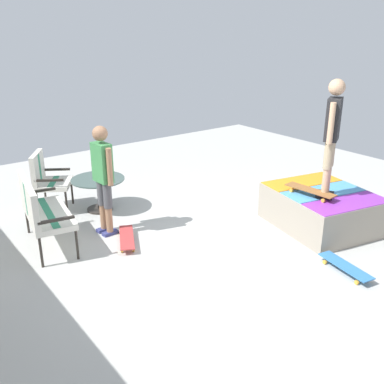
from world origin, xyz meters
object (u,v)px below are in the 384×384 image
patio_table (98,188)px  person_skater (332,130)px  skateboard_spare (345,266)px  skate_ramp (323,208)px  patio_bench (39,207)px  skateboard_on_ramp (310,190)px  patio_chair_near_house (46,176)px  skateboard_by_bench (127,238)px  person_watching (103,173)px

patio_table → person_skater: 3.88m
skateboard_spare → skate_ramp: bearing=-40.7°
patio_bench → patio_table: bearing=-58.9°
skate_ramp → skateboard_on_ramp: (0.01, 0.36, 0.38)m
skateboard_spare → patio_bench: bearing=43.1°
patio_bench → patio_chair_near_house: (1.27, -0.56, -0.00)m
person_skater → skateboard_by_bench: person_skater is taller
patio_chair_near_house → person_watching: person_watching is taller
patio_table → skateboard_on_ramp: 3.48m
patio_chair_near_house → skateboard_on_ramp: size_ratio=1.25×
skateboard_by_bench → skateboard_on_ramp: skateboard_on_ramp is taller
patio_chair_near_house → skate_ramp: bearing=-135.1°
patio_table → patio_chair_near_house: bearing=53.4°
person_skater → patio_bench: bearing=59.7°
patio_chair_near_house → person_skater: size_ratio=0.59×
skateboard_spare → skateboard_on_ramp: bearing=-27.6°
person_watching → skateboard_on_ramp: (-1.82, -2.48, -0.29)m
skateboard_by_bench → patio_chair_near_house: bearing=13.5°
skateboard_by_bench → skate_ramp: bearing=-115.8°
person_watching → skateboard_spare: size_ratio=2.03×
skateboard_spare → skateboard_on_ramp: 1.37m
skate_ramp → person_skater: person_skater is taller
skate_ramp → patio_bench: 4.27m
patio_bench → person_skater: 4.27m
patio_table → skateboard_by_bench: size_ratio=1.12×
skate_ramp → patio_chair_near_house: size_ratio=2.31×
patio_chair_near_house → patio_table: bearing=-126.6°
patio_bench → skateboard_by_bench: size_ratio=1.65×
patio_chair_near_house → skateboard_by_bench: bearing=-166.5°
patio_table → skateboard_spare: 4.14m
patio_chair_near_house → patio_table: size_ratio=1.13×
person_watching → person_skater: 3.36m
skate_ramp → patio_table: skate_ramp is taller
skateboard_spare → skateboard_on_ramp: (1.09, -0.57, 0.59)m
skateboard_spare → patio_chair_near_house: bearing=28.0°
patio_bench → person_skater: person_skater is taller
skate_ramp → patio_bench: size_ratio=1.78×
patio_bench → person_skater: size_ratio=0.77×
patio_chair_near_house → patio_table: patio_chair_near_house is taller
skateboard_by_bench → patio_bench: bearing=58.5°
skate_ramp → skateboard_spare: 1.44m
patio_chair_near_house → skateboard_on_ramp: (-3.22, -2.86, 0.06)m
skate_ramp → patio_chair_near_house: patio_chair_near_house is taller
patio_bench → person_skater: bearing=-120.3°
patio_chair_near_house → skateboard_on_ramp: bearing=-138.4°
patio_table → skateboard_on_ramp: bearing=-141.3°
skateboard_spare → patio_table: bearing=22.8°
person_watching → skateboard_by_bench: bearing=-171.7°
patio_chair_near_house → skateboard_spare: size_ratio=1.24×
patio_chair_near_house → patio_table: 0.89m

